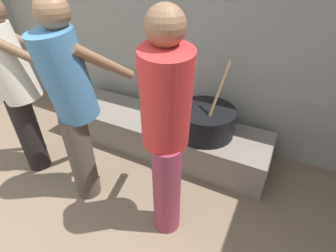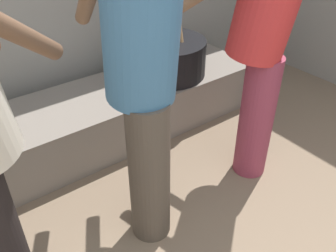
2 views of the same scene
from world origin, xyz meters
TOP-DOWN VIEW (x-y plane):
  - hearth_ledge at (0.22, 2.16)m, footprint 2.36×0.60m
  - cooking_pot_main at (0.75, 2.15)m, footprint 0.57×0.57m
  - cook_in_blue_shirt at (0.01, 1.32)m, footprint 0.47×0.72m
  - cook_in_red_shirt at (0.76, 1.33)m, footprint 0.63×0.73m

SIDE VIEW (x-z plane):
  - hearth_ledge at x=0.22m, z-range 0.00..0.35m
  - cooking_pot_main at x=0.75m, z-range 0.13..0.84m
  - cook_in_red_shirt at x=0.76m, z-range 0.12..1.71m
  - cook_in_blue_shirt at x=0.01m, z-range 0.12..1.73m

